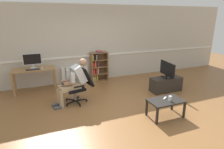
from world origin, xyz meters
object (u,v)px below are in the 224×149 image
(computer_desk, at_px, (34,72))
(keyboard, at_px, (33,70))
(office_chair, at_px, (80,84))
(spare_remote, at_px, (165,98))
(imac_monitor, at_px, (32,60))
(radiator, at_px, (75,75))
(person_seated, at_px, (73,81))
(tv_stand, at_px, (166,84))
(computer_mouse, at_px, (42,68))
(drinking_glass, at_px, (170,98))
(tv_screen, at_px, (167,70))
(coffee_table, at_px, (166,102))
(bookshelf, at_px, (98,67))

(computer_desk, xyz_separation_m, keyboard, (-0.02, -0.14, 0.13))
(office_chair, xyz_separation_m, spare_remote, (1.71, -1.47, -0.09))
(imac_monitor, xyz_separation_m, radiator, (1.33, 0.31, -0.73))
(office_chair, xyz_separation_m, person_seated, (-0.18, -0.03, 0.13))
(person_seated, relative_size, tv_stand, 1.22)
(computer_desk, bearing_deg, person_seated, -52.55)
(computer_mouse, xyz_separation_m, tv_stand, (3.61, -1.37, -0.55))
(imac_monitor, bearing_deg, drinking_glass, -45.56)
(tv_screen, bearing_deg, coffee_table, 148.18)
(radiator, xyz_separation_m, spare_remote, (1.54, -3.11, 0.14))
(person_seated, xyz_separation_m, drinking_glass, (1.91, -1.59, -0.17))
(office_chair, relative_size, tv_stand, 0.97)
(spare_remote, bearing_deg, office_chair, 16.67)
(bookshelf, relative_size, drinking_glass, 9.15)
(office_chair, xyz_separation_m, tv_screen, (2.70, -0.25, 0.19))
(keyboard, bearing_deg, coffee_table, -43.01)
(computer_mouse, bearing_deg, tv_stand, -20.81)
(tv_stand, distance_m, coffee_table, 1.67)
(computer_mouse, relative_size, person_seated, 0.08)
(office_chair, bearing_deg, keyboard, -143.93)
(computer_desk, xyz_separation_m, spare_remote, (2.87, -2.72, -0.21))
(radiator, relative_size, spare_remote, 6.27)
(bookshelf, bearing_deg, drinking_glass, -76.97)
(person_seated, distance_m, drinking_glass, 2.50)
(radiator, relative_size, tv_stand, 0.94)
(spare_remote, bearing_deg, tv_screen, -71.49)
(computer_desk, distance_m, tv_stand, 4.16)
(drinking_glass, bearing_deg, keyboard, 136.80)
(computer_desk, relative_size, keyboard, 3.26)
(person_seated, distance_m, spare_remote, 2.39)
(keyboard, height_order, bookshelf, bookshelf)
(bookshelf, bearing_deg, radiator, 172.99)
(keyboard, bearing_deg, drinking_glass, -43.20)
(office_chair, relative_size, tv_screen, 1.26)
(tv_stand, height_order, tv_screen, tv_screen)
(keyboard, bearing_deg, imac_monitor, 85.37)
(bookshelf, bearing_deg, office_chair, -123.09)
(tv_screen, xyz_separation_m, coffee_table, (-1.02, -1.32, -0.35))
(tv_screen, bearing_deg, imac_monitor, 73.84)
(person_seated, distance_m, coffee_table, 2.42)
(imac_monitor, relative_size, person_seated, 0.45)
(computer_desk, distance_m, coffee_table, 4.00)
(radiator, bearing_deg, person_seated, -101.84)
(coffee_table, bearing_deg, drinking_glass, -51.81)
(tv_stand, xyz_separation_m, spare_remote, (-0.99, -1.23, 0.21))
(computer_mouse, bearing_deg, coffee_table, -46.02)
(tv_screen, distance_m, spare_remote, 1.60)
(computer_mouse, bearing_deg, spare_remote, -44.69)
(computer_mouse, bearing_deg, drinking_glass, -46.15)
(office_chair, height_order, drinking_glass, office_chair)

